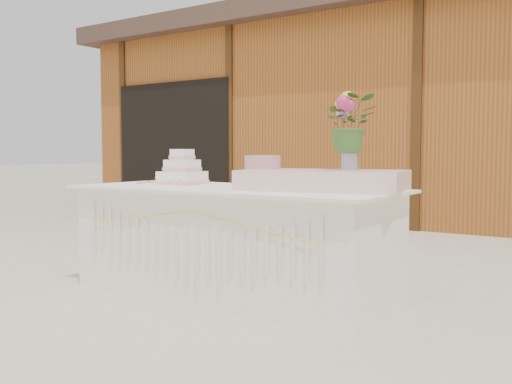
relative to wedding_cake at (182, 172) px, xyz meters
The scene contains 9 objects.
ground 1.04m from the wedding_cake, 11.07° to the right, with size 80.00×80.00×0.00m, color beige.
barn 5.97m from the wedding_cake, 84.56° to the left, with size 12.60×4.60×3.30m.
cake_table 0.75m from the wedding_cake, 11.55° to the right, with size 2.40×1.00×0.77m.
wedding_cake is the anchor object (origin of this frame).
pink_cake_stand 0.79m from the wedding_cake, ahead, with size 0.32×0.32×0.23m.
satin_runner 1.24m from the wedding_cake, ahead, with size 1.05×0.61×0.13m, color beige.
flower_vase 1.40m from the wedding_cake, ahead, with size 0.12×0.12×0.16m, color #A8A8AD.
bouquet 1.45m from the wedding_cake, ahead, with size 0.34×0.30×0.38m, color #396026.
loose_flowers 0.39m from the wedding_cake, behind, with size 0.14×0.34×0.02m, color pink, non-canonical shape.
Camera 1 is at (2.41, -3.26, 1.02)m, focal length 40.00 mm.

